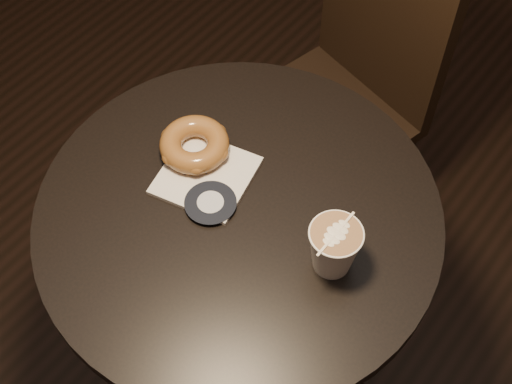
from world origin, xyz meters
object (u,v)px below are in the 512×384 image
Objects in this scene: cafe_table at (240,266)px; pastry_bag at (206,175)px; doughnut at (194,144)px; chair at (352,75)px; latte_cup at (334,249)px.

pastry_bag reaches higher than cafe_table.
doughnut is at bearing 161.31° from cafe_table.
cafe_table is 4.91× the size of pastry_bag.
doughnut is (-0.05, 0.03, 0.02)m from pastry_bag.
chair is at bearing 102.24° from cafe_table.
latte_cup is (0.18, 0.01, 0.25)m from cafe_table.
doughnut is (-0.14, 0.05, 0.23)m from cafe_table.
chair is at bearing 88.77° from doughnut.
doughnut is at bearing 174.27° from latte_cup.
pastry_bag is (-0.09, 0.02, 0.20)m from cafe_table.
latte_cup reaches higher than cafe_table.
cafe_table is 0.80× the size of chair.
chair is (-0.13, 0.58, -0.03)m from cafe_table.
cafe_table is 6.02× the size of doughnut.
doughnut reaches higher than pastry_bag.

